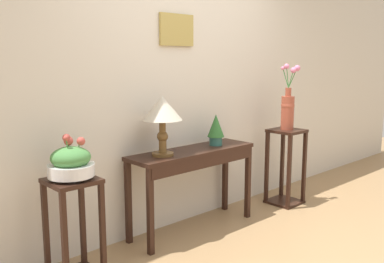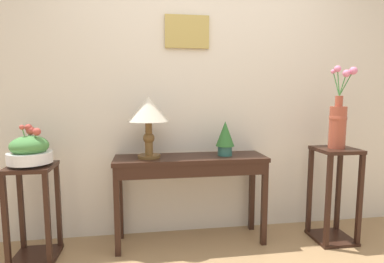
# 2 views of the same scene
# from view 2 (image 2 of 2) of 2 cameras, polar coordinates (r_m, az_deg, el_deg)

# --- Properties ---
(back_wall_with_art) EXTENTS (9.00, 0.13, 2.80)m
(back_wall_with_art) POSITION_cam_2_polar(r_m,az_deg,el_deg) (2.84, 1.16, 9.31)
(back_wall_with_art) COLOR beige
(back_wall_with_art) RESTS_ON ground
(console_table) EXTENTS (1.28, 0.37, 0.76)m
(console_table) POSITION_cam_2_polar(r_m,az_deg,el_deg) (2.61, -0.19, -7.17)
(console_table) COLOR black
(console_table) RESTS_ON ground
(table_lamp) EXTENTS (0.34, 0.34, 0.51)m
(table_lamp) POSITION_cam_2_polar(r_m,az_deg,el_deg) (2.53, -8.12, 3.50)
(table_lamp) COLOR brown
(table_lamp) RESTS_ON console_table
(potted_plant_on_console) EXTENTS (0.16, 0.16, 0.30)m
(potted_plant_on_console) POSITION_cam_2_polar(r_m,az_deg,el_deg) (2.64, 6.18, -0.99)
(potted_plant_on_console) COLOR #2D665B
(potted_plant_on_console) RESTS_ON console_table
(pedestal_stand_left) EXTENTS (0.33, 0.33, 0.75)m
(pedestal_stand_left) POSITION_cam_2_polar(r_m,az_deg,el_deg) (2.73, -27.37, -13.28)
(pedestal_stand_left) COLOR black
(pedestal_stand_left) RESTS_ON ground
(planter_bowl_wide_left) EXTENTS (0.32, 0.32, 0.31)m
(planter_bowl_wide_left) POSITION_cam_2_polar(r_m,az_deg,el_deg) (2.61, -27.95, -3.12)
(planter_bowl_wide_left) COLOR silver
(planter_bowl_wide_left) RESTS_ON pedestal_stand_left
(pedestal_stand_right) EXTENTS (0.33, 0.33, 0.83)m
(pedestal_stand_right) POSITION_cam_2_polar(r_m,az_deg,el_deg) (2.99, 24.85, -10.62)
(pedestal_stand_right) COLOR black
(pedestal_stand_right) RESTS_ON ground
(flower_vase_tall_right) EXTENTS (0.19, 0.15, 0.70)m
(flower_vase_tall_right) POSITION_cam_2_polar(r_m,az_deg,el_deg) (2.87, 25.56, 1.92)
(flower_vase_tall_right) COLOR #9E4733
(flower_vase_tall_right) RESTS_ON pedestal_stand_right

